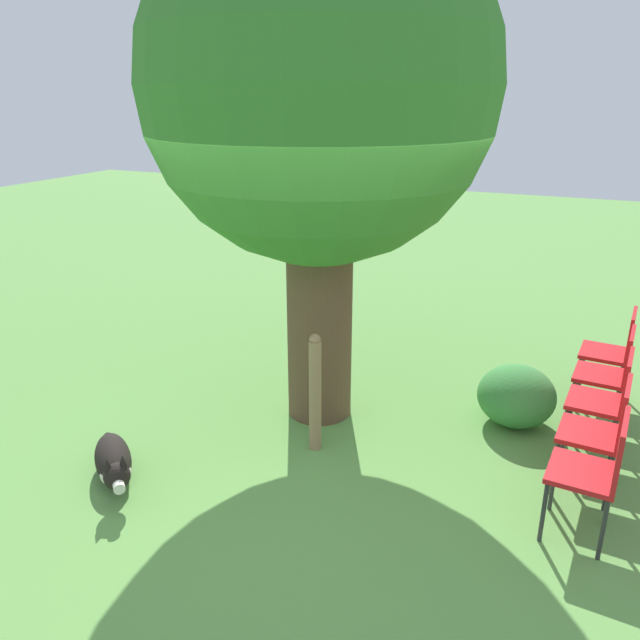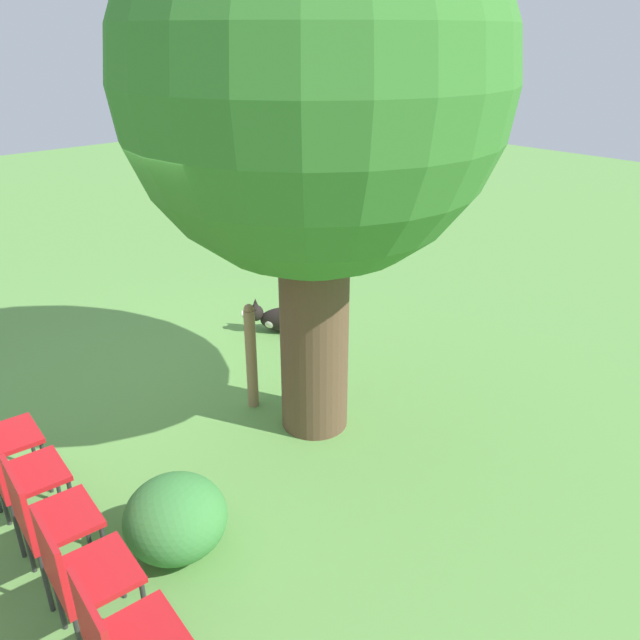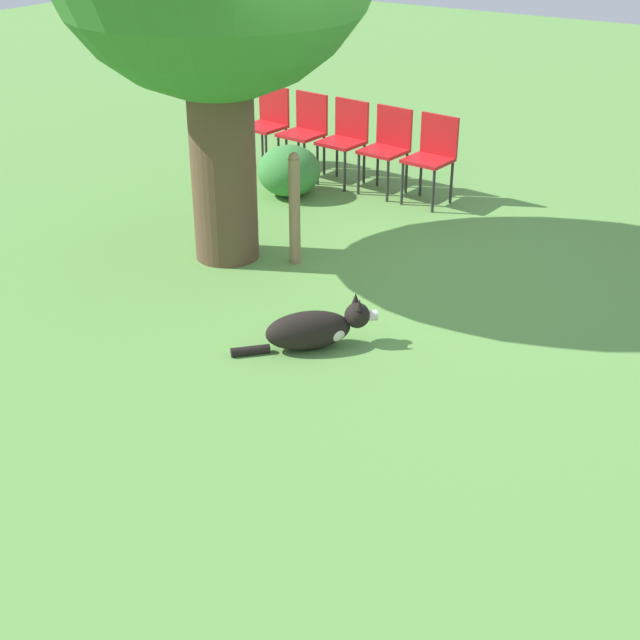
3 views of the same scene
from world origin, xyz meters
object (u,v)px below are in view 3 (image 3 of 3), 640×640
at_px(red_chair_1, 388,144).
at_px(red_chair_2, 346,135).
at_px(dog, 316,329).
at_px(fence_post, 294,208).
at_px(red_chair_3, 306,127).
at_px(red_chair_0, 433,152).
at_px(red_chair_4, 268,120).

relative_size(red_chair_1, red_chair_2, 1.00).
bearing_deg(red_chair_1, dog, 26.11).
bearing_deg(fence_post, dog, -139.82).
relative_size(dog, red_chair_3, 0.94).
bearing_deg(dog, fence_post, 83.90).
relative_size(red_chair_0, red_chair_1, 1.00).
height_order(dog, red_chair_0, red_chair_0).
relative_size(red_chair_3, red_chair_4, 1.00).
relative_size(fence_post, red_chair_2, 1.12).
xyz_separation_m(red_chair_1, red_chair_4, (0.09, 1.66, 0.00)).
xyz_separation_m(red_chair_2, red_chair_4, (0.06, 1.10, 0.00)).
relative_size(red_chair_2, red_chair_3, 1.00).
bearing_deg(red_chair_2, fence_post, 25.59).
height_order(red_chair_0, red_chair_2, same).
relative_size(dog, fence_post, 0.83).
height_order(red_chair_0, red_chair_4, same).
bearing_deg(dog, red_chair_0, 56.22).
bearing_deg(fence_post, red_chair_3, 31.75).
relative_size(dog, red_chair_0, 0.94).
xyz_separation_m(dog, red_chair_0, (3.33, 0.74, 0.39)).
distance_m(fence_post, red_chair_3, 2.59).
distance_m(red_chair_2, red_chair_3, 0.55).
xyz_separation_m(red_chair_1, red_chair_3, (0.06, 1.10, 0.00)).
xyz_separation_m(fence_post, red_chair_2, (2.17, 0.81, 0.02)).
xyz_separation_m(fence_post, red_chair_3, (2.20, 1.36, 0.02)).
bearing_deg(red_chair_1, red_chair_0, 91.94).
relative_size(fence_post, red_chair_4, 1.12).
height_order(dog, red_chair_1, red_chair_1).
relative_size(fence_post, red_chair_0, 1.12).
bearing_deg(red_chair_1, red_chair_3, -88.06).
height_order(red_chair_0, red_chair_1, same).
relative_size(dog, red_chair_1, 0.94).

